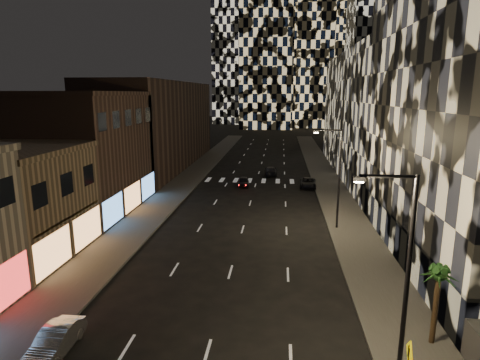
% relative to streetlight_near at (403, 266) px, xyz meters
% --- Properties ---
extents(sidewalk_left, '(4.00, 120.00, 0.15)m').
position_rel_streetlight_near_xyz_m(sidewalk_left, '(-18.35, 40.00, -5.28)').
color(sidewalk_left, '#47443F').
rests_on(sidewalk_left, ground).
extents(sidewalk_right, '(4.00, 120.00, 0.15)m').
position_rel_streetlight_near_xyz_m(sidewalk_right, '(1.65, 40.00, -5.28)').
color(sidewalk_right, '#47443F').
rests_on(sidewalk_right, ground).
extents(curb_left, '(0.20, 120.00, 0.15)m').
position_rel_streetlight_near_xyz_m(curb_left, '(-16.25, 40.00, -5.28)').
color(curb_left, '#4C4C47').
rests_on(curb_left, ground).
extents(curb_right, '(0.20, 120.00, 0.15)m').
position_rel_streetlight_near_xyz_m(curb_right, '(-0.45, 40.00, -5.28)').
color(curb_right, '#4C4C47').
rests_on(curb_right, ground).
extents(retail_tan, '(10.00, 10.00, 8.00)m').
position_rel_streetlight_near_xyz_m(retail_tan, '(-25.35, 11.00, -1.35)').
color(retail_tan, '#7C654A').
rests_on(retail_tan, ground).
extents(retail_brown, '(10.00, 15.00, 12.00)m').
position_rel_streetlight_near_xyz_m(retail_brown, '(-25.35, 23.50, 0.65)').
color(retail_brown, '#493329').
rests_on(retail_brown, ground).
extents(retail_filler_left, '(10.00, 40.00, 14.00)m').
position_rel_streetlight_near_xyz_m(retail_filler_left, '(-25.35, 50.00, 1.65)').
color(retail_filler_left, '#493329').
rests_on(retail_filler_left, ground).
extents(midrise_base, '(0.60, 25.00, 3.00)m').
position_rel_streetlight_near_xyz_m(midrise_base, '(3.95, 14.50, -3.85)').
color(midrise_base, '#383838').
rests_on(midrise_base, ground).
extents(midrise_filler_right, '(16.00, 40.00, 18.00)m').
position_rel_streetlight_near_xyz_m(midrise_filler_right, '(11.65, 47.00, 3.65)').
color(midrise_filler_right, '#232326').
rests_on(midrise_filler_right, ground).
extents(streetlight_near, '(2.55, 0.25, 9.00)m').
position_rel_streetlight_near_xyz_m(streetlight_near, '(0.00, 0.00, 0.00)').
color(streetlight_near, black).
rests_on(streetlight_near, sidewalk_right).
extents(streetlight_far, '(2.55, 0.25, 9.00)m').
position_rel_streetlight_near_xyz_m(streetlight_far, '(0.00, 20.00, 0.00)').
color(streetlight_far, black).
rests_on(streetlight_far, sidewalk_right).
extents(car_silver_parked, '(1.40, 3.87, 1.27)m').
position_rel_streetlight_near_xyz_m(car_silver_parked, '(-15.55, 0.24, -4.72)').
color(car_silver_parked, '#A3A2A8').
rests_on(car_silver_parked, ground).
extents(car_dark_midlane, '(1.86, 3.74, 1.22)m').
position_rel_streetlight_near_xyz_m(car_dark_midlane, '(-9.89, 36.34, -4.74)').
color(car_dark_midlane, black).
rests_on(car_dark_midlane, ground).
extents(car_dark_oncoming, '(1.98, 4.57, 1.31)m').
position_rel_streetlight_near_xyz_m(car_dark_oncoming, '(-6.48, 44.05, -4.70)').
color(car_dark_oncoming, black).
rests_on(car_dark_oncoming, ground).
extents(car_dark_rightlane, '(2.30, 4.58, 1.24)m').
position_rel_streetlight_near_xyz_m(car_dark_rightlane, '(-1.35, 36.43, -4.73)').
color(car_dark_rightlane, black).
rests_on(car_dark_rightlane, ground).
extents(palm_tree, '(2.06, 2.08, 4.08)m').
position_rel_streetlight_near_xyz_m(palm_tree, '(2.61, 2.79, -1.84)').
color(palm_tree, '#47331E').
rests_on(palm_tree, sidewalk_right).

